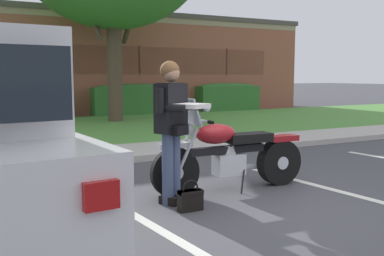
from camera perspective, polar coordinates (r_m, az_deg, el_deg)
name	(u,v)px	position (r m, az deg, el deg)	size (l,w,h in m)	color
ground_plane	(266,211)	(5.11, 9.64, -10.68)	(140.00, 140.00, 0.00)	#424247
curb_strip	(152,157)	(8.02, -5.22, -3.76)	(60.00, 0.20, 0.12)	#B7B2A8
concrete_walk	(136,151)	(8.81, -7.30, -2.97)	(60.00, 1.50, 0.08)	#B7B2A8
grass_lawn	(85,129)	(12.89, -13.82, -0.07)	(60.00, 7.08, 0.06)	#518E3D
stall_stripe_0	(149,224)	(4.65, -5.64, -12.36)	(0.12, 4.40, 0.01)	silver
stall_stripe_1	(342,192)	(6.15, 19.04, -7.91)	(0.12, 4.40, 0.01)	silver
motorcycle	(235,154)	(5.87, 5.68, -3.41)	(2.24, 0.82, 1.26)	black
rider_person	(172,120)	(5.15, -2.57, 1.01)	(0.59, 0.67, 1.70)	black
handbag	(190,198)	(5.02, -0.22, -9.19)	(0.28, 0.13, 0.36)	black
hedge_center_left	(19,102)	(16.29, -21.74, 3.23)	(3.19, 0.90, 1.24)	#336B2D
hedge_center_right	(135,99)	(17.22, -7.53, 3.82)	(3.36, 0.90, 1.24)	#336B2D
hedge_right	(227,96)	(19.07, 4.59, 4.14)	(2.85, 0.90, 1.24)	#336B2D
brick_building	(16,65)	(22.02, -22.05, 7.67)	(24.13, 10.99, 4.10)	#93513D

